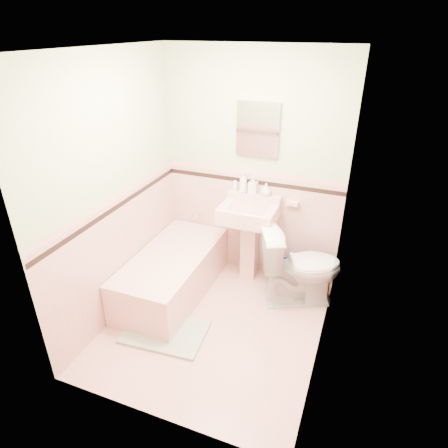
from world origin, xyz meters
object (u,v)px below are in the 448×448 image
(soap_bottle_right, at_px, (266,190))
(sink, at_px, (248,244))
(toilet, at_px, (300,266))
(soap_bottle_mid, at_px, (253,185))
(soap_bottle_left, at_px, (243,183))
(bucket, at_px, (289,274))
(medicine_cabinet, at_px, (258,129))
(shoe, at_px, (149,325))
(bathtub, at_px, (173,274))

(soap_bottle_right, bearing_deg, sink, -125.42)
(soap_bottle_right, xyz_separation_m, toilet, (0.50, -0.35, -0.65))
(sink, relative_size, soap_bottle_mid, 4.69)
(soap_bottle_left, distance_m, soap_bottle_right, 0.26)
(sink, height_order, bucket, sink)
(sink, height_order, soap_bottle_mid, soap_bottle_mid)
(soap_bottle_mid, bearing_deg, medicine_cabinet, 56.58)
(sink, distance_m, soap_bottle_mid, 0.66)
(soap_bottle_right, bearing_deg, toilet, -35.26)
(medicine_cabinet, bearing_deg, bucket, -18.42)
(sink, bearing_deg, bucket, 6.02)
(bucket, bearing_deg, soap_bottle_mid, 165.44)
(sink, height_order, shoe, sink)
(toilet, distance_m, bucket, 0.39)
(sink, distance_m, toilet, 0.65)
(toilet, relative_size, bucket, 3.01)
(toilet, bearing_deg, shoe, 103.65)
(soap_bottle_left, xyz_separation_m, toilet, (0.76, -0.35, -0.69))
(soap_bottle_right, relative_size, bucket, 0.50)
(sink, bearing_deg, soap_bottle_right, 54.58)
(soap_bottle_left, xyz_separation_m, soap_bottle_right, (0.26, 0.00, -0.04))
(medicine_cabinet, height_order, soap_bottle_right, medicine_cabinet)
(toilet, relative_size, shoe, 6.18)
(bathtub, relative_size, soap_bottle_right, 10.75)
(sink, distance_m, shoe, 1.38)
(soap_bottle_right, bearing_deg, bathtub, -138.69)
(toilet, bearing_deg, bucket, 8.76)
(soap_bottle_right, bearing_deg, soap_bottle_left, 180.00)
(soap_bottle_mid, bearing_deg, toilet, -28.63)
(medicine_cabinet, height_order, shoe, medicine_cabinet)
(soap_bottle_mid, xyz_separation_m, shoe, (-0.59, -1.34, -1.04))
(medicine_cabinet, bearing_deg, soap_bottle_mid, -123.42)
(soap_bottle_mid, bearing_deg, sink, -83.72)
(bathtub, height_order, toilet, toilet)
(shoe, bearing_deg, medicine_cabinet, 52.13)
(sink, height_order, toilet, sink)
(shoe, bearing_deg, soap_bottle_left, 56.42)
(toilet, bearing_deg, sink, 49.57)
(medicine_cabinet, bearing_deg, sink, -90.00)
(sink, distance_m, soap_bottle_left, 0.68)
(soap_bottle_mid, distance_m, shoe, 1.80)
(sink, relative_size, shoe, 6.85)
(bucket, bearing_deg, toilet, -56.28)
(soap_bottle_mid, height_order, soap_bottle_right, soap_bottle_mid)
(soap_bottle_right, bearing_deg, bucket, -20.26)
(shoe, bearing_deg, bathtub, 82.29)
(sink, relative_size, bucket, 3.33)
(sink, height_order, soap_bottle_right, soap_bottle_right)
(bathtub, relative_size, sink, 1.60)
(bucket, xyz_separation_m, shoe, (-1.09, -1.21, -0.08))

